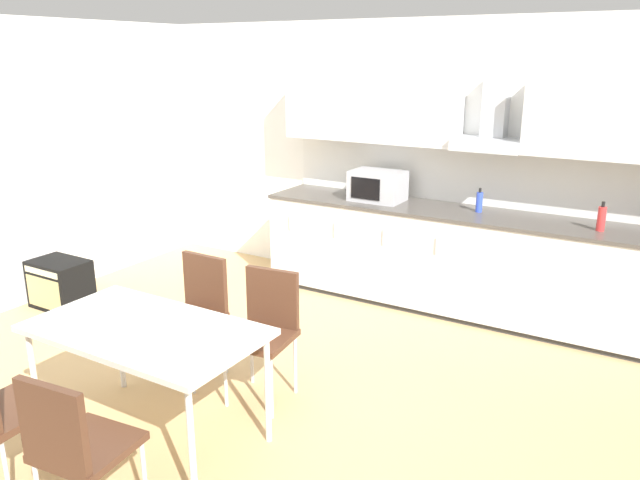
# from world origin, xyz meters

# --- Properties ---
(ground_plane) EXTENTS (8.60, 7.44, 0.02)m
(ground_plane) POSITION_xyz_m (0.00, 0.00, -0.01)
(ground_plane) COLOR tan
(wall_back) EXTENTS (6.88, 0.10, 2.55)m
(wall_back) POSITION_xyz_m (0.00, 2.53, 1.28)
(wall_back) COLOR white
(wall_back) RESTS_ON ground_plane
(kitchen_counter) EXTENTS (3.98, 0.68, 0.92)m
(kitchen_counter) POSITION_xyz_m (0.77, 2.15, 0.46)
(kitchen_counter) COLOR #333333
(kitchen_counter) RESTS_ON ground_plane
(backsplash_tile) EXTENTS (3.96, 0.02, 0.49)m
(backsplash_tile) POSITION_xyz_m (0.77, 2.47, 1.16)
(backsplash_tile) COLOR silver
(backsplash_tile) RESTS_ON kitchen_counter
(upper_wall_cabinets) EXTENTS (3.96, 0.40, 0.62)m
(upper_wall_cabinets) POSITION_xyz_m (0.77, 2.31, 1.75)
(upper_wall_cabinets) COLOR silver
(microwave) EXTENTS (0.48, 0.35, 0.28)m
(microwave) POSITION_xyz_m (-0.20, 2.15, 1.06)
(microwave) COLOR #ADADB2
(microwave) RESTS_ON kitchen_counter
(bottle_red) EXTENTS (0.06, 0.06, 0.23)m
(bottle_red) POSITION_xyz_m (1.74, 2.10, 1.02)
(bottle_red) COLOR red
(bottle_red) RESTS_ON kitchen_counter
(bottle_blue) EXTENTS (0.06, 0.06, 0.21)m
(bottle_blue) POSITION_xyz_m (0.75, 2.21, 1.01)
(bottle_blue) COLOR blue
(bottle_blue) RESTS_ON kitchen_counter
(dining_table) EXTENTS (1.36, 0.77, 0.73)m
(dining_table) POSITION_xyz_m (-0.29, -0.70, 0.68)
(dining_table) COLOR silver
(dining_table) RESTS_ON ground_plane
(chair_far_right) EXTENTS (0.44, 0.44, 0.87)m
(chair_far_right) POSITION_xyz_m (0.01, 0.07, 0.53)
(chair_far_right) COLOR #4C2D1E
(chair_far_right) RESTS_ON ground_plane
(chair_near_right) EXTENTS (0.44, 0.44, 0.87)m
(chair_near_right) POSITION_xyz_m (0.02, -1.47, 0.53)
(chair_near_right) COLOR #4C2D1E
(chair_near_right) RESTS_ON ground_plane
(chair_far_left) EXTENTS (0.41, 0.41, 0.87)m
(chair_far_left) POSITION_xyz_m (-0.60, 0.07, 0.53)
(chair_far_left) COLOR #4C2D1E
(chair_far_left) RESTS_ON ground_plane
(guitar_amp) EXTENTS (0.52, 0.37, 0.44)m
(guitar_amp) POSITION_xyz_m (-2.52, 0.36, 0.22)
(guitar_amp) COLOR black
(guitar_amp) RESTS_ON ground_plane
(pendant_lamp) EXTENTS (0.32, 0.32, 0.22)m
(pendant_lamp) POSITION_xyz_m (-0.29, -0.70, 1.89)
(pendant_lamp) COLOR silver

